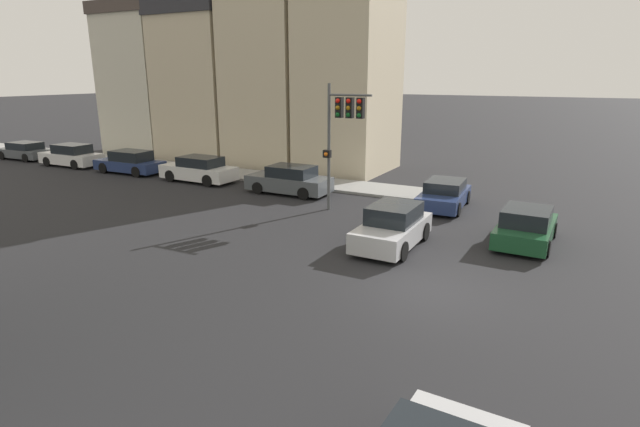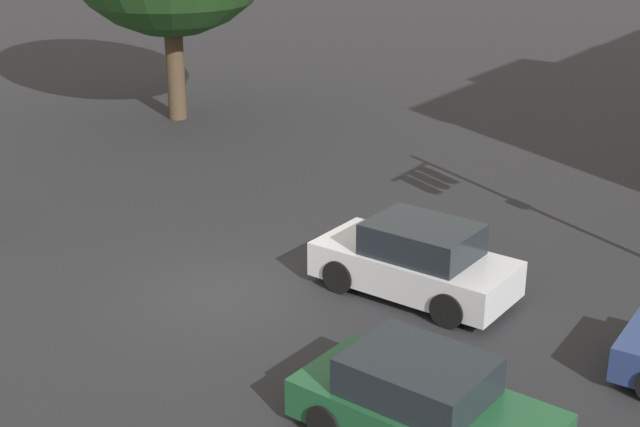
% 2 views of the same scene
% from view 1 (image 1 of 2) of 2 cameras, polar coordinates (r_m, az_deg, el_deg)
% --- Properties ---
extents(ground_plane, '(300.00, 300.00, 0.00)m').
position_cam_1_polar(ground_plane, '(15.39, 12.20, -8.50)').
color(ground_plane, black).
extents(sidewalk_strip, '(2.86, 60.00, 0.14)m').
position_cam_1_polar(sidewalk_strip, '(44.67, -27.03, 6.00)').
color(sidewalk_strip, gray).
rests_on(sidewalk_strip, ground_plane).
extents(rowhouse_backdrop, '(7.37, 23.07, 12.70)m').
position_cam_1_polar(rowhouse_backdrop, '(37.96, -9.40, 15.13)').
color(rowhouse_backdrop, beige).
rests_on(rowhouse_backdrop, ground_plane).
extents(traffic_signal, '(0.60, 2.22, 5.83)m').
position_cam_1_polar(traffic_signal, '(22.71, 2.63, 10.58)').
color(traffic_signal, '#515456').
rests_on(traffic_signal, ground_plane).
extents(crossing_car_0, '(4.24, 2.16, 1.32)m').
position_cam_1_polar(crossing_car_0, '(24.69, 14.01, 2.10)').
color(crossing_car_0, navy).
rests_on(crossing_car_0, ground_plane).
extents(crossing_car_2, '(4.11, 1.95, 1.57)m').
position_cam_1_polar(crossing_car_2, '(18.68, 8.31, -1.55)').
color(crossing_car_2, '#B7B7BC').
rests_on(crossing_car_2, ground_plane).
extents(crossing_car_3, '(4.03, 2.04, 1.39)m').
position_cam_1_polar(crossing_car_3, '(20.36, 22.47, -1.42)').
color(crossing_car_3, '#194728').
rests_on(crossing_car_3, ground_plane).
extents(parked_car_0, '(2.03, 4.55, 1.51)m').
position_cam_1_polar(parked_car_0, '(26.88, -3.50, 3.79)').
color(parked_car_0, '#4C5156').
rests_on(parked_car_0, ground_plane).
extents(parked_car_1, '(2.01, 4.71, 1.52)m').
position_cam_1_polar(parked_car_1, '(30.73, -13.66, 4.88)').
color(parked_car_1, silver).
rests_on(parked_car_1, ground_plane).
extents(parked_car_2, '(2.02, 4.74, 1.47)m').
position_cam_1_polar(parked_car_2, '(34.82, -20.88, 5.47)').
color(parked_car_2, navy).
rests_on(parked_car_2, ground_plane).
extents(parked_car_3, '(2.03, 4.60, 1.54)m').
position_cam_1_polar(parked_car_3, '(39.19, -26.54, 5.92)').
color(parked_car_3, silver).
rests_on(parked_car_3, ground_plane).
extents(parked_car_4, '(2.06, 4.50, 1.31)m').
position_cam_1_polar(parked_car_4, '(44.13, -30.68, 6.16)').
color(parked_car_4, '#4C5156').
rests_on(parked_car_4, ground_plane).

